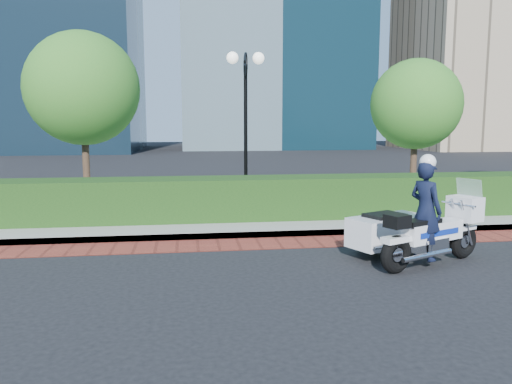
{
  "coord_description": "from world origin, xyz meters",
  "views": [
    {
      "loc": [
        -0.59,
        -8.43,
        2.46
      ],
      "look_at": [
        0.85,
        2.08,
        1.0
      ],
      "focal_mm": 35.0,
      "sensor_mm": 36.0,
      "label": 1
    }
  ],
  "objects": [
    {
      "name": "police_motorcycle",
      "position": [
        3.35,
        -0.2,
        0.67
      ],
      "size": [
        2.49,
        1.89,
        1.95
      ],
      "rotation": [
        0.0,
        0.0,
        0.42
      ],
      "color": "black",
      "rests_on": "ground"
    },
    {
      "name": "ground",
      "position": [
        0.0,
        0.0,
        0.0
      ],
      "size": [
        120.0,
        120.0,
        0.0
      ],
      "primitive_type": "plane",
      "color": "black",
      "rests_on": "ground"
    },
    {
      "name": "hedge_main",
      "position": [
        0.0,
        3.6,
        0.65
      ],
      "size": [
        18.0,
        1.2,
        1.0
      ],
      "primitive_type": "cube",
      "color": "black",
      "rests_on": "sidewalk"
    },
    {
      "name": "tower_right",
      "position": [
        28.0,
        38.0,
        14.0
      ],
      "size": [
        14.0,
        12.0,
        28.0
      ],
      "primitive_type": "cube",
      "color": "gray",
      "rests_on": "ground"
    },
    {
      "name": "brick_strip",
      "position": [
        0.0,
        1.5,
        0.01
      ],
      "size": [
        60.0,
        1.0,
        0.01
      ],
      "primitive_type": "cube",
      "color": "maroon",
      "rests_on": "ground"
    },
    {
      "name": "sidewalk",
      "position": [
        0.0,
        6.0,
        0.07
      ],
      "size": [
        60.0,
        8.0,
        0.15
      ],
      "primitive_type": "cube",
      "color": "gray",
      "rests_on": "ground"
    },
    {
      "name": "lamppost",
      "position": [
        1.0,
        5.2,
        2.96
      ],
      "size": [
        1.02,
        0.7,
        4.21
      ],
      "color": "black",
      "rests_on": "sidewalk"
    },
    {
      "name": "tree_c",
      "position": [
        6.5,
        6.5,
        3.05
      ],
      "size": [
        2.8,
        2.8,
        4.3
      ],
      "color": "#332319",
      "rests_on": "sidewalk"
    },
    {
      "name": "tree_b",
      "position": [
        -3.5,
        6.5,
        3.43
      ],
      "size": [
        3.2,
        3.2,
        4.89
      ],
      "color": "#332319",
      "rests_on": "sidewalk"
    }
  ]
}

